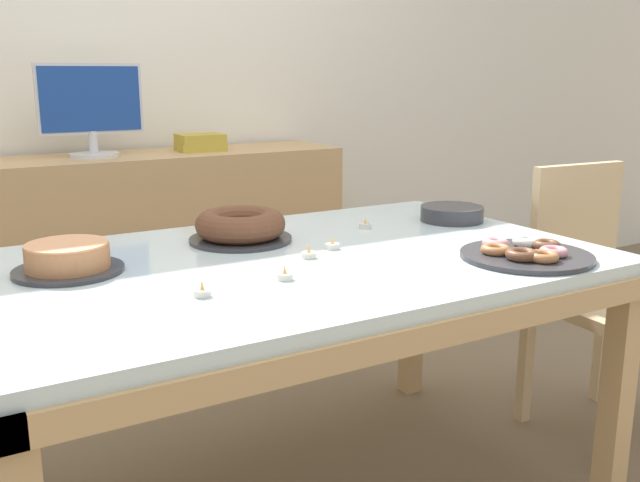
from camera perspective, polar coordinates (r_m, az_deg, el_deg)
wall_back at (r=3.44m, az=-16.01°, el=13.60°), size 8.00×0.10×2.60m
dining_table at (r=1.95m, az=-2.10°, el=-3.66°), size 1.69×1.07×0.77m
chair at (r=2.69m, az=21.18°, el=-3.35°), size 0.45×0.45×0.94m
sideboard at (r=3.25m, az=-13.70°, el=-1.27°), size 1.77×0.44×0.91m
computer_monitor at (r=3.10m, az=-17.84°, el=9.91°), size 0.42×0.20×0.38m
book_stack at (r=3.25m, az=-9.56°, el=7.78°), size 0.21×0.19×0.07m
cake_chocolate_round at (r=1.88m, az=-19.53°, el=-1.38°), size 0.27×0.27×0.08m
cake_golden_bundt at (r=2.11m, az=-6.38°, el=1.15°), size 0.30×0.30×0.09m
pastry_platter at (r=1.99m, az=16.16°, el=-0.94°), size 0.35×0.35×0.04m
plate_stack at (r=2.43m, az=10.50°, el=2.18°), size 0.21×0.21×0.05m
tealight_near_front at (r=2.28m, az=3.63°, el=1.26°), size 0.04×0.04×0.04m
tealight_right_edge at (r=1.72m, az=-2.84°, el=-2.79°), size 0.04×0.04×0.04m
tealight_left_edge at (r=2.01m, az=0.99°, el=-0.37°), size 0.04×0.04×0.04m
tealight_near_cakes at (r=1.61m, az=-9.40°, el=-4.06°), size 0.04×0.04×0.04m
tealight_centre at (r=1.91m, az=-0.90°, el=-1.07°), size 0.04×0.04×0.04m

